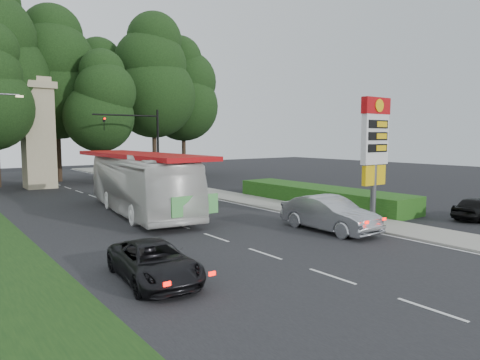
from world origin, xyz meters
TOP-DOWN VIEW (x-y plane):
  - ground at (0.00, 0.00)m, footprint 120.00×120.00m
  - road_surface at (0.00, 12.00)m, footprint 14.00×80.00m
  - sidewalk_right at (8.50, 12.00)m, footprint 3.00×80.00m
  - hedge at (11.50, 8.00)m, footprint 3.00×14.00m
  - gas_station_pylon at (9.20, 1.99)m, footprint 2.10×0.45m
  - traffic_signal_mast at (5.68, 24.00)m, footprint 6.10×0.35m
  - monument at (-2.00, 30.00)m, footprint 3.00×3.00m
  - tree_center_right at (1.00, 35.00)m, footprint 9.24×9.24m
  - tree_east_near at (6.00, 37.00)m, footprint 8.12×8.12m
  - tree_east_mid at (11.00, 33.00)m, footprint 9.52×9.52m
  - tree_far_east at (16.00, 35.00)m, footprint 8.68×8.68m
  - tree_monument_right at (3.50, 29.50)m, footprint 6.72×6.72m
  - transit_bus at (-0.07, 12.26)m, footprint 4.94×13.65m
  - sedan_silver at (5.35, 1.80)m, footprint 1.88×5.31m
  - suv_charcoal at (-4.94, 0.30)m, footprint 2.59×4.77m
  - parked_car_black at (14.53, -1.28)m, footprint 3.93×1.61m

SIDE VIEW (x-z plane):
  - ground at x=0.00m, z-range 0.00..0.00m
  - road_surface at x=0.00m, z-range 0.00..0.02m
  - sidewalk_right at x=8.50m, z-range 0.00..0.12m
  - hedge at x=11.50m, z-range 0.00..1.20m
  - suv_charcoal at x=-4.94m, z-range 0.00..1.27m
  - parked_car_black at x=14.53m, z-range 0.00..1.33m
  - sedan_silver at x=5.35m, z-range 0.00..1.75m
  - transit_bus at x=-0.07m, z-range 0.00..3.72m
  - gas_station_pylon at x=9.20m, z-range 1.02..7.87m
  - traffic_signal_mast at x=5.68m, z-range 1.07..8.27m
  - monument at x=-2.00m, z-range 0.08..10.13m
  - tree_monument_right at x=3.50m, z-range 1.41..14.61m
  - tree_east_near at x=6.00m, z-range 1.71..17.66m
  - tree_far_east at x=16.00m, z-range 1.83..18.88m
  - tree_center_right at x=1.00m, z-range 1.94..20.09m
  - tree_east_mid at x=11.00m, z-range 2.00..20.70m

